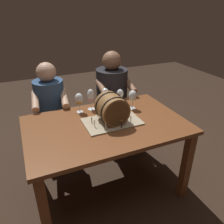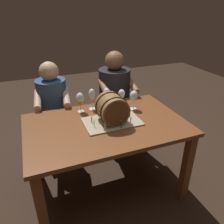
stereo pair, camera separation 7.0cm
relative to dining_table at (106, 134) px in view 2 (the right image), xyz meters
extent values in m
plane|color=#332319|center=(0.00, 0.00, -0.64)|extent=(8.00, 8.00, 0.00)
cube|color=brown|center=(0.00, 0.00, 0.09)|extent=(1.38, 0.88, 0.03)
cube|color=brown|center=(-0.63, -0.38, -0.28)|extent=(0.07, 0.07, 0.71)
cube|color=brown|center=(0.63, -0.38, -0.28)|extent=(0.07, 0.07, 0.71)
cube|color=brown|center=(-0.63, 0.38, -0.28)|extent=(0.07, 0.07, 0.71)
cube|color=brown|center=(0.63, 0.38, -0.28)|extent=(0.07, 0.07, 0.71)
cube|color=tan|center=(0.06, 0.00, 0.12)|extent=(0.49, 0.31, 0.01)
cylinder|color=brown|center=(0.06, 0.00, 0.24)|extent=(0.24, 0.22, 0.24)
cylinder|color=#4F371E|center=(0.06, -0.11, 0.24)|extent=(0.22, 0.00, 0.22)
cylinder|color=#4F371E|center=(0.06, 0.11, 0.24)|extent=(0.22, 0.00, 0.22)
torus|color=black|center=(0.06, -0.06, 0.24)|extent=(0.26, 0.01, 0.26)
torus|color=black|center=(0.06, 0.06, 0.24)|extent=(0.26, 0.01, 0.26)
cylinder|color=black|center=(0.24, 0.01, 0.15)|extent=(0.01, 0.01, 0.05)
sphere|color=#F9C64C|center=(0.24, 0.01, 0.18)|extent=(0.01, 0.01, 0.01)
cylinder|color=black|center=(0.20, 0.09, 0.15)|extent=(0.01, 0.01, 0.05)
sphere|color=#F9C64C|center=(0.20, 0.09, 0.18)|extent=(0.01, 0.01, 0.01)
cylinder|color=silver|center=(0.08, 0.14, 0.15)|extent=(0.01, 0.01, 0.06)
sphere|color=#F9C64C|center=(0.08, 0.14, 0.19)|extent=(0.01, 0.01, 0.01)
cylinder|color=#EAD666|center=(-0.03, 0.12, 0.15)|extent=(0.01, 0.01, 0.06)
sphere|color=#F9C64C|center=(-0.03, 0.12, 0.19)|extent=(0.01, 0.01, 0.01)
cylinder|color=black|center=(-0.12, 0.04, 0.15)|extent=(0.01, 0.01, 0.05)
sphere|color=#F9C64C|center=(-0.12, 0.04, 0.18)|extent=(0.01, 0.01, 0.01)
cylinder|color=silver|center=(-0.12, -0.04, 0.15)|extent=(0.01, 0.01, 0.06)
sphere|color=#F9C64C|center=(-0.12, -0.04, 0.18)|extent=(0.01, 0.01, 0.01)
cylinder|color=silver|center=(-0.05, -0.11, 0.15)|extent=(0.01, 0.01, 0.06)
sphere|color=#F9C64C|center=(-0.05, -0.11, 0.19)|extent=(0.01, 0.01, 0.01)
cylinder|color=black|center=(0.08, -0.14, 0.15)|extent=(0.01, 0.01, 0.06)
sphere|color=#F9C64C|center=(0.08, -0.14, 0.19)|extent=(0.01, 0.01, 0.01)
cylinder|color=silver|center=(0.19, -0.09, 0.15)|extent=(0.01, 0.01, 0.05)
sphere|color=#F9C64C|center=(0.19, -0.09, 0.18)|extent=(0.01, 0.01, 0.01)
cylinder|color=white|center=(0.35, 0.17, 0.11)|extent=(0.07, 0.07, 0.00)
cylinder|color=white|center=(0.35, 0.17, 0.16)|extent=(0.01, 0.01, 0.09)
ellipsoid|color=white|center=(0.35, 0.17, 0.25)|extent=(0.08, 0.08, 0.10)
cylinder|color=beige|center=(0.35, 0.17, 0.22)|extent=(0.06, 0.06, 0.03)
cylinder|color=white|center=(0.13, 0.33, 0.11)|extent=(0.07, 0.07, 0.00)
cylinder|color=white|center=(0.13, 0.33, 0.16)|extent=(0.01, 0.01, 0.09)
ellipsoid|color=white|center=(0.13, 0.33, 0.25)|extent=(0.07, 0.07, 0.10)
cylinder|color=maroon|center=(0.13, 0.33, 0.22)|extent=(0.06, 0.06, 0.03)
cylinder|color=white|center=(-0.03, 0.32, 0.11)|extent=(0.07, 0.07, 0.00)
cylinder|color=white|center=(-0.03, 0.32, 0.16)|extent=(0.01, 0.01, 0.09)
ellipsoid|color=white|center=(-0.03, 0.32, 0.26)|extent=(0.07, 0.07, 0.12)
cylinder|color=pink|center=(-0.03, 0.32, 0.23)|extent=(0.05, 0.05, 0.05)
cylinder|color=white|center=(-0.15, 0.30, 0.11)|extent=(0.06, 0.06, 0.00)
cylinder|color=white|center=(-0.15, 0.30, 0.16)|extent=(0.01, 0.01, 0.09)
ellipsoid|color=white|center=(-0.15, 0.30, 0.25)|extent=(0.07, 0.07, 0.10)
cylinder|color=#C6842D|center=(-0.15, 0.30, 0.22)|extent=(0.06, 0.06, 0.04)
cylinder|color=white|center=(0.28, 0.30, 0.11)|extent=(0.07, 0.07, 0.00)
cylinder|color=white|center=(0.28, 0.30, 0.15)|extent=(0.01, 0.01, 0.08)
ellipsoid|color=white|center=(0.28, 0.30, 0.24)|extent=(0.07, 0.07, 0.09)
cube|color=#1B2D46|center=(-0.36, 0.71, -0.41)|extent=(0.34, 0.32, 0.45)
cylinder|color=#2D4C75|center=(-0.36, 0.71, 0.07)|extent=(0.35, 0.35, 0.52)
sphere|color=tan|center=(-0.36, 0.71, 0.42)|extent=(0.20, 0.20, 0.20)
cylinder|color=tan|center=(-0.24, 0.56, 0.18)|extent=(0.10, 0.31, 0.14)
cylinder|color=tan|center=(-0.52, 0.59, 0.18)|extent=(0.10, 0.31, 0.14)
cube|color=black|center=(0.36, 0.71, -0.41)|extent=(0.34, 0.32, 0.45)
cylinder|color=#232328|center=(0.36, 0.71, 0.09)|extent=(0.39, 0.39, 0.56)
sphere|color=brown|center=(0.36, 0.71, 0.47)|extent=(0.22, 0.22, 0.22)
cylinder|color=brown|center=(0.52, 0.56, 0.21)|extent=(0.09, 0.31, 0.14)
cylinder|color=brown|center=(0.19, 0.58, 0.21)|extent=(0.09, 0.31, 0.14)
camera|label=1|loc=(-0.62, -1.54, 1.06)|focal=34.96mm
camera|label=2|loc=(-0.55, -1.56, 1.06)|focal=34.96mm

